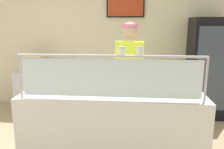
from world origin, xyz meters
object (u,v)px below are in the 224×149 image
Objects in this scene: worker_figure at (129,77)px; drink_fridge at (208,68)px; pepper_flake_shaker at (140,51)px; parmesan_shaker at (121,51)px; pizza_box_stack at (35,63)px; pizza_server at (128,89)px; pizza_tray at (126,90)px.

worker_figure is 0.96× the size of drink_fridge.
parmesan_shaker is at bearing -180.00° from pepper_flake_shaker.
worker_figure reaches higher than pizza_box_stack.
pizza_server is at bearing -90.42° from worker_figure.
drink_fridge is at bearing 33.32° from pizza_server.
worker_figure reaches higher than parmesan_shaker.
drink_fridge reaches higher than pizza_server.
pizza_tray is 0.97× the size of pizza_box_stack.
drink_fridge is 3.31m from pizza_box_stack.
pizza_tray is 5.02× the size of pepper_flake_shaker.
pepper_flake_shaker is (0.13, -0.36, 0.50)m from pizza_tray.
parmesan_shaker is 2.74m from pizza_box_stack.
drink_fridge is (1.45, 1.73, -0.07)m from pizza_server.
pizza_server is 3.26× the size of parmesan_shaker.
pepper_flake_shaker reaches higher than pizza_box_stack.
drink_fridge reaches higher than worker_figure.
parmesan_shaker is 0.05× the size of drink_fridge.
drink_fridge is (1.47, 1.71, -0.05)m from pizza_tray.
parmesan_shaker is at bearing -95.01° from worker_figure.
pizza_box_stack is (-1.86, 1.69, -0.01)m from pizza_server.
pizza_tray is 0.04m from pizza_server.
pepper_flake_shaker is (0.11, -0.34, 0.48)m from pizza_server.
pizza_server is 2.26m from drink_fridge.
pizza_box_stack is (-3.31, -0.04, 0.06)m from drink_fridge.
pizza_server is 0.16× the size of worker_figure.
parmesan_shaker is at bearing -126.34° from drink_fridge.
parmesan_shaker is (-0.07, -0.34, 0.48)m from pizza_server.
parmesan_shaker is 0.18m from pepper_flake_shaker.
pepper_flake_shaker is at bearing 0.00° from parmesan_shaker.
pizza_tray is at bearing -130.73° from drink_fridge.
parmesan_shaker is 2.62m from drink_fridge.
worker_figure reaches higher than pepper_flake_shaker.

